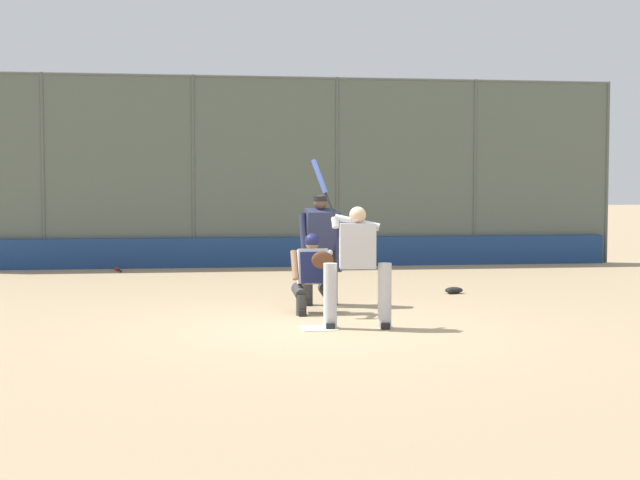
{
  "coord_description": "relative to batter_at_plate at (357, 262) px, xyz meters",
  "views": [
    {
      "loc": [
        1.46,
        10.9,
        1.74
      ],
      "look_at": [
        -0.14,
        -1.0,
        1.05
      ],
      "focal_mm": 50.0,
      "sensor_mm": 36.0,
      "label": 1
    }
  ],
  "objects": [
    {
      "name": "catcher_behind_plate",
      "position": [
        0.37,
        -1.36,
        -0.25
      ],
      "size": [
        0.59,
        0.7,
        1.12
      ],
      "rotation": [
        0.0,
        0.0,
        0.04
      ],
      "color": "#333333",
      "rests_on": "ground_plane"
    },
    {
      "name": "batter_at_plate",
      "position": [
        0.0,
        0.0,
        0.0
      ],
      "size": [
        0.96,
        0.7,
        2.12
      ],
      "rotation": [
        0.0,
        0.0,
        -0.1
      ],
      "color": "#B7B7BC",
      "rests_on": "ground_plane"
    },
    {
      "name": "backstop_fence",
      "position": [
        0.47,
        -8.99,
        1.38
      ],
      "size": [
        16.14,
        0.08,
        4.24
      ],
      "color": "#515651",
      "rests_on": "ground_plane"
    },
    {
      "name": "padding_wall",
      "position": [
        0.47,
        -8.89,
        -0.5
      ],
      "size": [
        15.74,
        0.18,
        0.66
      ],
      "primitive_type": "cube",
      "color": "navy",
      "rests_on": "ground_plane"
    },
    {
      "name": "ground_plane",
      "position": [
        0.47,
        -0.01,
        -0.83
      ],
      "size": [
        160.0,
        160.0,
        0.0
      ],
      "primitive_type": "plane",
      "color": "tan"
    },
    {
      "name": "bleachers_beyond",
      "position": [
        1.99,
        -11.85,
        -0.24
      ],
      "size": [
        11.24,
        3.05,
        1.8
      ],
      "color": "slate",
      "rests_on": "ground_plane"
    },
    {
      "name": "spare_bat_near_backstop",
      "position": [
        3.69,
        -8.38,
        -0.8
      ],
      "size": [
        0.24,
        0.83,
        0.07
      ],
      "rotation": [
        0.0,
        0.0,
        4.95
      ],
      "color": "black",
      "rests_on": "ground_plane"
    },
    {
      "name": "home_plate_marker",
      "position": [
        0.47,
        -0.01,
        -0.82
      ],
      "size": [
        0.43,
        0.43,
        0.01
      ],
      "primitive_type": "cube",
      "color": "white",
      "rests_on": "ground_plane"
    },
    {
      "name": "fielding_glove_on_dirt",
      "position": [
        -2.24,
        -3.41,
        -0.78
      ],
      "size": [
        0.3,
        0.23,
        0.11
      ],
      "color": "black",
      "rests_on": "ground_plane"
    },
    {
      "name": "umpire_home",
      "position": [
        0.15,
        -2.26,
        0.05
      ],
      "size": [
        0.67,
        0.44,
        1.64
      ],
      "rotation": [
        0.0,
        0.0,
        0.1
      ],
      "color": "#333333",
      "rests_on": "ground_plane"
    }
  ]
}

